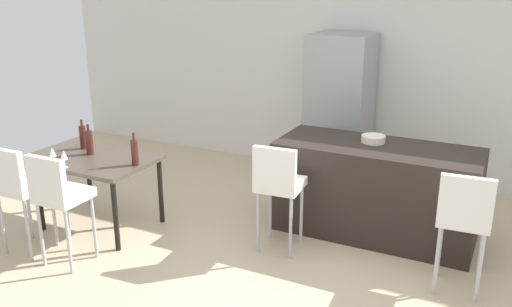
# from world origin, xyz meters

# --- Properties ---
(ground_plane) EXTENTS (10.00, 10.00, 0.00)m
(ground_plane) POSITION_xyz_m (0.00, 0.00, 0.00)
(ground_plane) COLOR #C6B28E
(back_wall) EXTENTS (10.00, 0.12, 2.90)m
(back_wall) POSITION_xyz_m (0.00, 2.72, 1.45)
(back_wall) COLOR silver
(back_wall) RESTS_ON ground_plane
(kitchen_island) EXTENTS (1.95, 0.80, 0.92)m
(kitchen_island) POSITION_xyz_m (0.20, 1.02, 0.46)
(kitchen_island) COLOR black
(kitchen_island) RESTS_ON ground_plane
(bar_chair_left) EXTENTS (0.43, 0.43, 1.05)m
(bar_chair_left) POSITION_xyz_m (-0.50, 0.24, 0.70)
(bar_chair_left) COLOR white
(bar_chair_left) RESTS_ON ground_plane
(bar_chair_middle) EXTENTS (0.43, 0.43, 1.05)m
(bar_chair_middle) POSITION_xyz_m (1.11, 0.24, 0.70)
(bar_chair_middle) COLOR white
(bar_chair_middle) RESTS_ON ground_plane
(dining_table) EXTENTS (1.10, 0.82, 0.74)m
(dining_table) POSITION_xyz_m (-2.34, -0.09, 0.66)
(dining_table) COLOR #4C4238
(dining_table) RESTS_ON ground_plane
(dining_chair_near) EXTENTS (0.41, 0.41, 1.05)m
(dining_chair_near) POSITION_xyz_m (-2.59, -0.86, 0.70)
(dining_chair_near) COLOR white
(dining_chair_near) RESTS_ON ground_plane
(dining_chair_far) EXTENTS (0.41, 0.41, 1.05)m
(dining_chair_far) POSITION_xyz_m (-2.10, -0.86, 0.70)
(dining_chair_far) COLOR white
(dining_chair_far) RESTS_ON ground_plane
(wine_bottle_right) EXTENTS (0.07, 0.07, 0.32)m
(wine_bottle_right) POSITION_xyz_m (-2.70, 0.10, 0.87)
(wine_bottle_right) COLOR #471E19
(wine_bottle_right) RESTS_ON dining_table
(wine_bottle_far) EXTENTS (0.08, 0.08, 0.32)m
(wine_bottle_far) POSITION_xyz_m (-2.50, -0.02, 0.87)
(wine_bottle_far) COLOR #471E19
(wine_bottle_far) RESTS_ON dining_table
(wine_bottle_inner) EXTENTS (0.07, 0.07, 0.33)m
(wine_bottle_inner) POSITION_xyz_m (-1.87, -0.08, 0.87)
(wine_bottle_inner) COLOR #471E19
(wine_bottle_inner) RESTS_ON dining_table
(wine_glass_left) EXTENTS (0.07, 0.07, 0.17)m
(wine_glass_left) POSITION_xyz_m (-2.59, -0.42, 0.86)
(wine_glass_left) COLOR silver
(wine_glass_left) RESTS_ON dining_table
(wine_glass_middle) EXTENTS (0.07, 0.07, 0.17)m
(wine_glass_middle) POSITION_xyz_m (-2.43, -0.44, 0.86)
(wine_glass_middle) COLOR silver
(wine_glass_middle) RESTS_ON dining_table
(refrigerator) EXTENTS (0.72, 0.68, 1.84)m
(refrigerator) POSITION_xyz_m (-0.61, 2.28, 0.92)
(refrigerator) COLOR #939699
(refrigerator) RESTS_ON ground_plane
(fruit_bowl) EXTENTS (0.24, 0.24, 0.07)m
(fruit_bowl) POSITION_xyz_m (0.13, 1.11, 0.96)
(fruit_bowl) COLOR beige
(fruit_bowl) RESTS_ON kitchen_island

